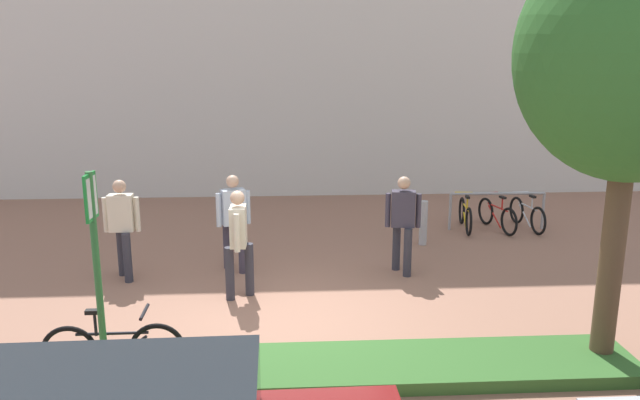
{
  "coord_description": "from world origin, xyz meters",
  "views": [
    {
      "loc": [
        0.02,
        -8.24,
        3.74
      ],
      "look_at": [
        0.61,
        1.8,
        1.35
      ],
      "focal_mm": 34.62,
      "sensor_mm": 36.0,
      "label": 1
    }
  ],
  "objects_px": {
    "parking_sign_post": "(95,248)",
    "bike_rack_cluster": "(497,214)",
    "tree_sidewalk": "(635,56)",
    "person_casual_tan": "(122,223)",
    "person_shirt_blue": "(239,237)",
    "bike_at_sign": "(114,349)",
    "bollard_steel": "(423,223)",
    "person_shirt_white": "(234,217)",
    "person_suited_dark": "(403,219)"
  },
  "relations": [
    {
      "from": "bike_at_sign",
      "to": "person_shirt_white",
      "type": "height_order",
      "value": "person_shirt_white"
    },
    {
      "from": "bollard_steel",
      "to": "person_shirt_blue",
      "type": "xyz_separation_m",
      "value": [
        -3.48,
        -2.56,
        0.53
      ]
    },
    {
      "from": "bike_at_sign",
      "to": "bollard_steel",
      "type": "relative_size",
      "value": 1.87
    },
    {
      "from": "bollard_steel",
      "to": "person_shirt_white",
      "type": "distance_m",
      "value": 3.92
    },
    {
      "from": "parking_sign_post",
      "to": "bike_rack_cluster",
      "type": "relative_size",
      "value": 1.18
    },
    {
      "from": "bike_rack_cluster",
      "to": "person_shirt_blue",
      "type": "bearing_deg",
      "value": -146.21
    },
    {
      "from": "parking_sign_post",
      "to": "person_casual_tan",
      "type": "distance_m",
      "value": 3.55
    },
    {
      "from": "bike_rack_cluster",
      "to": "bollard_steel",
      "type": "xyz_separation_m",
      "value": [
        -1.84,
        -1.0,
        0.1
      ]
    },
    {
      "from": "parking_sign_post",
      "to": "bollard_steel",
      "type": "bearing_deg",
      "value": 46.0
    },
    {
      "from": "person_suited_dark",
      "to": "person_casual_tan",
      "type": "height_order",
      "value": "same"
    },
    {
      "from": "parking_sign_post",
      "to": "bollard_steel",
      "type": "height_order",
      "value": "parking_sign_post"
    },
    {
      "from": "bike_at_sign",
      "to": "person_casual_tan",
      "type": "height_order",
      "value": "person_casual_tan"
    },
    {
      "from": "person_casual_tan",
      "to": "person_shirt_white",
      "type": "bearing_deg",
      "value": 9.12
    },
    {
      "from": "bike_rack_cluster",
      "to": "bollard_steel",
      "type": "distance_m",
      "value": 2.1
    },
    {
      "from": "person_casual_tan",
      "to": "person_suited_dark",
      "type": "bearing_deg",
      "value": -0.03
    },
    {
      "from": "person_suited_dark",
      "to": "person_casual_tan",
      "type": "distance_m",
      "value": 4.75
    },
    {
      "from": "parking_sign_post",
      "to": "bike_rack_cluster",
      "type": "distance_m",
      "value": 9.13
    },
    {
      "from": "bollard_steel",
      "to": "person_casual_tan",
      "type": "distance_m",
      "value": 5.74
    },
    {
      "from": "tree_sidewalk",
      "to": "person_casual_tan",
      "type": "relative_size",
      "value": 3.02
    },
    {
      "from": "bollard_steel",
      "to": "person_shirt_white",
      "type": "height_order",
      "value": "person_shirt_white"
    },
    {
      "from": "bike_at_sign",
      "to": "bollard_steel",
      "type": "xyz_separation_m",
      "value": [
        4.8,
        4.94,
        0.1
      ]
    },
    {
      "from": "parking_sign_post",
      "to": "person_shirt_white",
      "type": "distance_m",
      "value": 3.98
    },
    {
      "from": "tree_sidewalk",
      "to": "bike_at_sign",
      "type": "height_order",
      "value": "tree_sidewalk"
    },
    {
      "from": "bike_rack_cluster",
      "to": "person_suited_dark",
      "type": "xyz_separation_m",
      "value": [
        -2.58,
        -2.61,
        0.63
      ]
    },
    {
      "from": "bike_rack_cluster",
      "to": "person_shirt_white",
      "type": "xyz_separation_m",
      "value": [
        -5.49,
        -2.32,
        0.63
      ]
    },
    {
      "from": "person_shirt_blue",
      "to": "bike_at_sign",
      "type": "bearing_deg",
      "value": -118.98
    },
    {
      "from": "bike_at_sign",
      "to": "person_shirt_blue",
      "type": "height_order",
      "value": "person_shirt_blue"
    },
    {
      "from": "parking_sign_post",
      "to": "bike_at_sign",
      "type": "bearing_deg",
      "value": 55.01
    },
    {
      "from": "parking_sign_post",
      "to": "person_shirt_blue",
      "type": "height_order",
      "value": "parking_sign_post"
    },
    {
      "from": "tree_sidewalk",
      "to": "bike_at_sign",
      "type": "xyz_separation_m",
      "value": [
        -5.94,
        -0.01,
        -3.37
      ]
    },
    {
      "from": "bike_rack_cluster",
      "to": "bollard_steel",
      "type": "relative_size",
      "value": 2.34
    },
    {
      "from": "person_shirt_white",
      "to": "parking_sign_post",
      "type": "bearing_deg",
      "value": -108.15
    },
    {
      "from": "person_suited_dark",
      "to": "tree_sidewalk",
      "type": "bearing_deg",
      "value": -60.53
    },
    {
      "from": "person_shirt_blue",
      "to": "person_shirt_white",
      "type": "xyz_separation_m",
      "value": [
        -0.17,
        1.24,
        0.0
      ]
    },
    {
      "from": "parking_sign_post",
      "to": "person_shirt_blue",
      "type": "xyz_separation_m",
      "value": [
        1.4,
        2.49,
        -0.65
      ]
    },
    {
      "from": "person_shirt_blue",
      "to": "person_casual_tan",
      "type": "height_order",
      "value": "same"
    },
    {
      "from": "person_suited_dark",
      "to": "parking_sign_post",
      "type": "bearing_deg",
      "value": -140.28
    },
    {
      "from": "tree_sidewalk",
      "to": "bollard_steel",
      "type": "xyz_separation_m",
      "value": [
        -1.14,
        4.93,
        -3.27
      ]
    },
    {
      "from": "person_shirt_blue",
      "to": "person_shirt_white",
      "type": "height_order",
      "value": "same"
    },
    {
      "from": "parking_sign_post",
      "to": "bike_at_sign",
      "type": "xyz_separation_m",
      "value": [
        0.08,
        0.11,
        -1.28
      ]
    },
    {
      "from": "bike_at_sign",
      "to": "parking_sign_post",
      "type": "bearing_deg",
      "value": -124.99
    },
    {
      "from": "person_shirt_blue",
      "to": "person_casual_tan",
      "type": "distance_m",
      "value": 2.22
    },
    {
      "from": "person_suited_dark",
      "to": "bike_rack_cluster",
      "type": "bearing_deg",
      "value": 45.37
    },
    {
      "from": "bike_rack_cluster",
      "to": "person_casual_tan",
      "type": "relative_size",
      "value": 1.23
    },
    {
      "from": "bike_at_sign",
      "to": "person_shirt_white",
      "type": "xyz_separation_m",
      "value": [
        1.15,
        3.63,
        0.63
      ]
    },
    {
      "from": "bollard_steel",
      "to": "person_shirt_blue",
      "type": "bearing_deg",
      "value": -143.68
    },
    {
      "from": "tree_sidewalk",
      "to": "bike_rack_cluster",
      "type": "relative_size",
      "value": 2.46
    },
    {
      "from": "tree_sidewalk",
      "to": "person_casual_tan",
      "type": "bearing_deg",
      "value": 153.36
    },
    {
      "from": "bike_rack_cluster",
      "to": "person_shirt_blue",
      "type": "height_order",
      "value": "person_shirt_blue"
    },
    {
      "from": "bollard_steel",
      "to": "person_suited_dark",
      "type": "height_order",
      "value": "person_suited_dark"
    }
  ]
}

